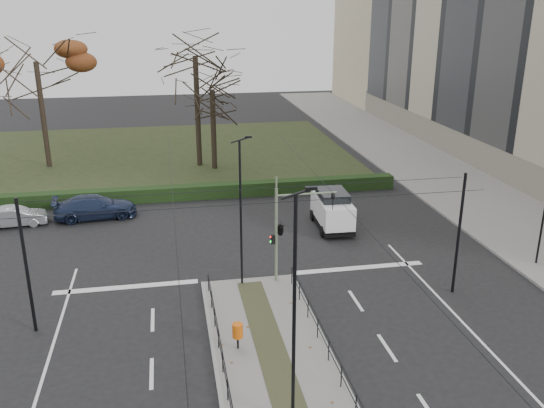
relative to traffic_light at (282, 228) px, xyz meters
The scene contains 18 objects.
ground 5.63m from the traffic_light, 110.02° to the right, with size 140.00×140.00×0.00m, color black.
median_island 7.75m from the traffic_light, 103.18° to the right, with size 4.40×15.00×0.14m, color slate.
sidewalk_east 24.13m from the traffic_light, 46.93° to the left, with size 8.00×90.00×0.14m, color slate.
park 28.69m from the traffic_light, 105.53° to the left, with size 38.00×26.00×0.10m, color #222D16.
hedge 16.22m from the traffic_light, 118.45° to the left, with size 38.00×1.00×1.00m, color black.
apartment_block 33.57m from the traffic_light, 36.48° to the left, with size 13.09×52.10×21.64m.
median_railing 7.55m from the traffic_light, 103.00° to the right, with size 4.14×13.24×0.92m.
catenary 3.35m from the traffic_light, 119.65° to the right, with size 20.00×34.00×6.00m.
traffic_light is the anchor object (origin of this frame).
litter_bin 6.66m from the traffic_light, 117.52° to the right, with size 0.43×0.43×1.11m.
streetlamp_median_near 10.42m from the traffic_light, 99.34° to the right, with size 0.68×0.14×8.12m.
streetlamp_median_far 2.20m from the traffic_light, behind, with size 0.62×0.13×7.41m.
parked_car_second 18.50m from the traffic_light, 144.27° to the left, with size 1.32×3.80×1.25m, color #9B9EA2.
parked_car_third 15.31m from the traffic_light, 131.76° to the left, with size 2.12×5.22×1.52m, color #1E2A47.
white_van 8.41m from the traffic_light, 56.19° to the left, with size 2.19×4.50×2.38m.
rust_tree 29.74m from the traffic_light, 121.58° to the left, with size 9.73×9.73×11.49m.
bare_tree_center 23.77m from the traffic_light, 96.38° to the left, with size 7.13×7.13×12.16m.
bare_tree_near 21.92m from the traffic_light, 93.68° to the left, with size 5.46×5.46×8.75m.
Camera 1 is at (-3.60, -20.96, 13.20)m, focal length 38.00 mm.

